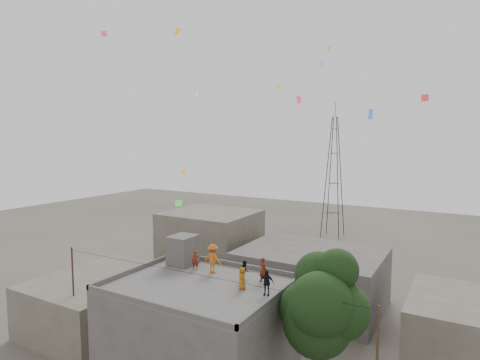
# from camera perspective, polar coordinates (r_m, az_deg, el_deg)

# --- Properties ---
(main_building) EXTENTS (10.00, 8.00, 6.10)m
(main_building) POSITION_cam_1_polar(r_m,az_deg,el_deg) (26.00, -5.81, -20.83)
(main_building) COLOR #4B4846
(main_building) RESTS_ON ground
(parapet) EXTENTS (10.00, 8.00, 0.30)m
(parapet) POSITION_cam_1_polar(r_m,az_deg,el_deg) (24.73, -5.88, -14.19)
(parapet) COLOR #4B4846
(parapet) RESTS_ON main_building
(stair_head_box) EXTENTS (1.60, 1.80, 2.00)m
(stair_head_box) POSITION_cam_1_polar(r_m,az_deg,el_deg) (28.28, -8.11, -9.82)
(stair_head_box) COLOR #4B4846
(stair_head_box) RESTS_ON main_building
(neighbor_west) EXTENTS (8.00, 10.00, 4.00)m
(neighbor_west) POSITION_cam_1_polar(r_m,az_deg,el_deg) (34.67, -19.25, -15.99)
(neighbor_west) COLOR #575245
(neighbor_west) RESTS_ON ground
(neighbor_north) EXTENTS (12.00, 9.00, 5.00)m
(neighbor_north) POSITION_cam_1_polar(r_m,az_deg,el_deg) (36.89, 10.06, -13.57)
(neighbor_north) COLOR #4B4846
(neighbor_north) RESTS_ON ground
(neighbor_northwest) EXTENTS (9.00, 8.00, 7.00)m
(neighbor_northwest) POSITION_cam_1_polar(r_m,az_deg,el_deg) (43.55, -4.18, -9.08)
(neighbor_northwest) COLOR #575245
(neighbor_northwest) RESTS_ON ground
(neighbor_east) EXTENTS (7.00, 8.00, 4.40)m
(neighbor_east) POSITION_cam_1_polar(r_m,az_deg,el_deg) (31.40, 29.49, -18.42)
(neighbor_east) COLOR #575245
(neighbor_east) RESTS_ON ground
(tree) EXTENTS (4.90, 4.60, 9.10)m
(tree) POSITION_cam_1_polar(r_m,az_deg,el_deg) (22.13, 11.52, -17.17)
(tree) COLOR black
(tree) RESTS_ON ground
(utility_line) EXTENTS (20.12, 0.62, 7.40)m
(utility_line) POSITION_cam_1_polar(r_m,az_deg,el_deg) (24.49, -6.64, -20.58)
(utility_line) COLOR black
(utility_line) RESTS_ON ground
(transmission_tower) EXTENTS (2.97, 2.97, 20.01)m
(transmission_tower) POSITION_cam_1_polar(r_m,az_deg,el_deg) (61.65, 13.17, 0.45)
(transmission_tower) COLOR black
(transmission_tower) RESTS_ON ground
(person_red_adult) EXTENTS (0.64, 0.52, 1.53)m
(person_red_adult) POSITION_cam_1_polar(r_m,az_deg,el_deg) (24.74, 3.28, -12.65)
(person_red_adult) COLOR maroon
(person_red_adult) RESTS_ON main_building
(person_orange_child) EXTENTS (0.75, 0.72, 1.30)m
(person_orange_child) POSITION_cam_1_polar(r_m,az_deg,el_deg) (23.68, 0.34, -13.80)
(person_orange_child) COLOR #A05D12
(person_orange_child) RESTS_ON main_building
(person_dark_child) EXTENTS (0.73, 0.77, 1.24)m
(person_dark_child) POSITION_cam_1_polar(r_m,az_deg,el_deg) (25.04, 0.69, -12.75)
(person_dark_child) COLOR black
(person_dark_child) RESTS_ON main_building
(person_dark_adult) EXTENTS (0.89, 0.55, 1.41)m
(person_dark_adult) POSITION_cam_1_polar(r_m,az_deg,el_deg) (22.91, 3.78, -14.35)
(person_dark_adult) COLOR black
(person_dark_adult) RESTS_ON main_building
(person_orange_adult) EXTENTS (1.22, 0.70, 1.88)m
(person_orange_adult) POSITION_cam_1_polar(r_m,az_deg,el_deg) (26.33, -3.87, -11.10)
(person_orange_adult) COLOR #C76116
(person_orange_adult) RESTS_ON main_building
(person_red_child) EXTENTS (0.55, 0.48, 1.27)m
(person_red_child) POSITION_cam_1_polar(r_m,az_deg,el_deg) (27.12, -6.36, -11.29)
(person_red_child) COLOR maroon
(person_red_child) RESTS_ON main_building
(kites) EXTENTS (23.41, 15.17, 12.83)m
(kites) POSITION_cam_1_polar(r_m,az_deg,el_deg) (29.76, 1.61, 11.17)
(kites) COLOR orange
(kites) RESTS_ON ground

